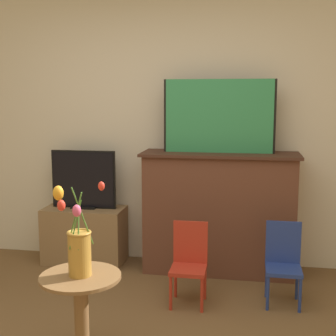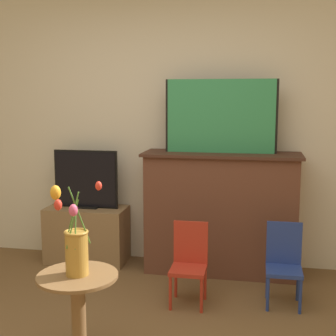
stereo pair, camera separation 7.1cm
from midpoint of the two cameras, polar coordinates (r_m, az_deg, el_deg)
wall_back at (r=4.44m, az=-0.64°, el=5.78°), size 8.00×0.06×2.70m
fireplace_mantel at (r=4.25m, az=5.77°, el=-5.24°), size 1.39×0.47×1.09m
painting at (r=4.13m, az=5.74°, el=6.30°), size 0.98×0.03×0.64m
tv_stand at (r=4.60m, az=-10.54°, el=-8.02°), size 0.76×0.38×0.53m
tv_monitor at (r=4.48m, az=-10.70°, el=-1.48°), size 0.62×0.12×0.55m
chair_red at (r=3.66m, az=2.05°, el=-11.11°), size 0.27×0.27×0.62m
chair_blue at (r=3.75m, az=13.34°, el=-10.84°), size 0.27×0.27×0.62m
side_table at (r=2.85m, az=-11.25°, el=-16.53°), size 0.46×0.46×0.58m
vase_tulips at (r=2.71m, az=-11.63°, el=-9.27°), size 0.27×0.23×0.53m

